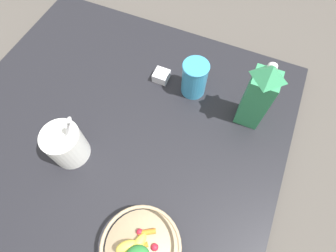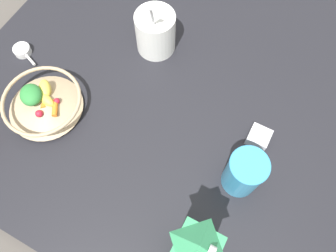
{
  "view_description": "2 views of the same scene",
  "coord_description": "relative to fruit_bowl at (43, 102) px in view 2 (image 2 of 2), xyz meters",
  "views": [
    {
      "loc": [
        -0.32,
        0.26,
        0.83
      ],
      "look_at": [
        -0.18,
        -0.08,
        0.12
      ],
      "focal_mm": 28.0,
      "sensor_mm": 36.0,
      "label": 1
    },
    {
      "loc": [
        -0.45,
        -0.23,
        0.85
      ],
      "look_at": [
        -0.16,
        -0.08,
        0.11
      ],
      "focal_mm": 35.0,
      "sensor_mm": 36.0,
      "label": 2
    }
  ],
  "objects": [
    {
      "name": "milk_carton",
      "position": [
        -0.15,
        -0.52,
        0.1
      ],
      "size": [
        0.08,
        0.08,
        0.26
      ],
      "color": "#338C59",
      "rests_on": "countertop"
    },
    {
      "name": "yogurt_tub",
      "position": [
        0.33,
        -0.17,
        0.03
      ],
      "size": [
        0.12,
        0.11,
        0.23
      ],
      "color": "white",
      "rests_on": "countertop"
    },
    {
      "name": "ground_plane",
      "position": [
        0.24,
        -0.26,
        -0.07
      ],
      "size": [
        6.0,
        6.0,
        0.0
      ],
      "primitive_type": "plane",
      "color": "#4C4742"
    },
    {
      "name": "measuring_scoop",
      "position": [
        0.12,
        0.18,
        -0.03
      ],
      "size": [
        0.05,
        0.09,
        0.02
      ],
      "color": "white",
      "rests_on": "countertop"
    },
    {
      "name": "spice_jar",
      "position": [
        0.19,
        -0.55,
        -0.02
      ],
      "size": [
        0.05,
        0.05,
        0.03
      ],
      "color": "silver",
      "rests_on": "countertop"
    },
    {
      "name": "drinking_cup",
      "position": [
        0.06,
        -0.55,
        0.04
      ],
      "size": [
        0.09,
        0.09,
        0.14
      ],
      "color": "#3893C6",
      "rests_on": "countertop"
    },
    {
      "name": "countertop",
      "position": [
        0.24,
        -0.26,
        -0.05
      ],
      "size": [
        1.12,
        1.12,
        0.04
      ],
      "color": "black",
      "rests_on": "ground_plane"
    },
    {
      "name": "fruit_bowl",
      "position": [
        0.0,
        0.0,
        0.0
      ],
      "size": [
        0.21,
        0.21,
        0.08
      ],
      "color": "tan",
      "rests_on": "countertop"
    }
  ]
}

